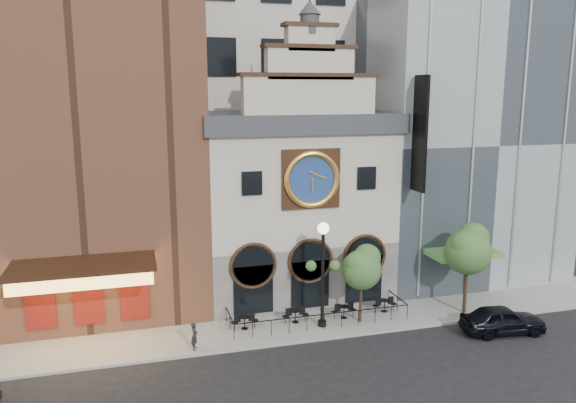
% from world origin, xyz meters
% --- Properties ---
extents(ground, '(120.00, 120.00, 0.00)m').
position_xyz_m(ground, '(0.00, 0.00, 0.00)').
color(ground, black).
rests_on(ground, ground).
extents(sidewalk, '(44.00, 5.00, 0.15)m').
position_xyz_m(sidewalk, '(0.00, 2.50, 0.07)').
color(sidewalk, gray).
rests_on(sidewalk, ground).
extents(clock_building, '(12.60, 8.78, 18.65)m').
position_xyz_m(clock_building, '(0.00, 7.82, 6.69)').
color(clock_building, '#605E5B').
rests_on(clock_building, ground).
extents(theater_building, '(14.00, 15.60, 25.00)m').
position_xyz_m(theater_building, '(-13.00, 9.96, 12.60)').
color(theater_building, brown).
rests_on(theater_building, ground).
extents(retail_building, '(14.00, 14.40, 20.00)m').
position_xyz_m(retail_building, '(12.99, 9.99, 10.14)').
color(retail_building, gray).
rests_on(retail_building, ground).
extents(office_tower, '(20.00, 16.00, 40.00)m').
position_xyz_m(office_tower, '(0.00, 20.00, 20.00)').
color(office_tower, beige).
rests_on(office_tower, ground).
extents(cafe_railing, '(10.60, 2.60, 0.90)m').
position_xyz_m(cafe_railing, '(0.00, 2.50, 0.60)').
color(cafe_railing, black).
rests_on(cafe_railing, sidewalk).
extents(bistro_0, '(1.58, 0.68, 0.90)m').
position_xyz_m(bistro_0, '(-4.45, 2.46, 0.61)').
color(bistro_0, black).
rests_on(bistro_0, sidewalk).
extents(bistro_1, '(1.58, 0.68, 0.90)m').
position_xyz_m(bistro_1, '(-1.36, 2.54, 0.61)').
color(bistro_1, black).
rests_on(bistro_1, sidewalk).
extents(bistro_2, '(1.58, 0.68, 0.90)m').
position_xyz_m(bistro_2, '(1.67, 2.38, 0.61)').
color(bistro_2, black).
rests_on(bistro_2, sidewalk).
extents(bistro_3, '(1.58, 0.68, 0.90)m').
position_xyz_m(bistro_3, '(4.47, 2.63, 0.61)').
color(bistro_3, black).
rests_on(bistro_3, sidewalk).
extents(car_right, '(4.99, 2.49, 1.63)m').
position_xyz_m(car_right, '(9.79, -1.80, 0.82)').
color(car_right, black).
rests_on(car_right, ground).
extents(pedestrian, '(0.50, 0.63, 1.51)m').
position_xyz_m(pedestrian, '(-7.53, 0.61, 0.90)').
color(pedestrian, black).
rests_on(pedestrian, sidewalk).
extents(lamppost, '(1.96, 0.95, 6.24)m').
position_xyz_m(lamppost, '(0.01, 1.63, 4.01)').
color(lamppost, black).
rests_on(lamppost, sidewalk).
extents(tree_left, '(2.44, 2.35, 4.70)m').
position_xyz_m(tree_left, '(2.45, 1.62, 3.60)').
color(tree_left, '#382619').
rests_on(tree_left, sidewalk).
extents(tree_right, '(2.92, 2.81, 5.63)m').
position_xyz_m(tree_right, '(9.29, 1.26, 4.28)').
color(tree_right, '#382619').
rests_on(tree_right, sidewalk).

